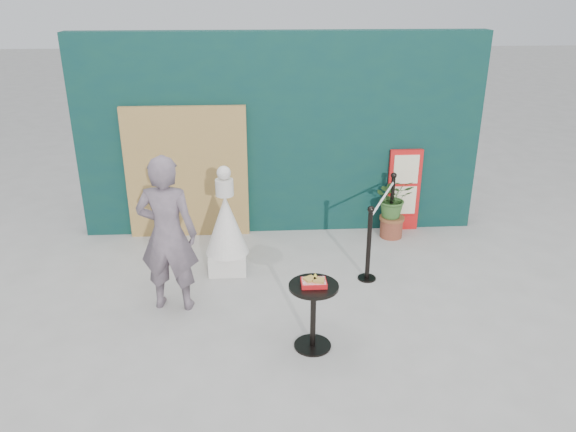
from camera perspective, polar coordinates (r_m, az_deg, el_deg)
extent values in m
plane|color=#ADAAA5|center=(6.24, 0.68, -12.82)|extent=(60.00, 60.00, 0.00)
cube|color=#0A2D2E|center=(8.49, -0.80, 8.20)|extent=(6.00, 0.30, 3.00)
cube|color=tan|center=(8.48, -10.23, 4.30)|extent=(1.80, 0.08, 2.00)
imported|color=slate|center=(6.58, -12.14, -1.84)|extent=(0.74, 0.54, 1.89)
cube|color=red|center=(8.86, 11.68, 2.58)|extent=(0.50, 0.06, 1.30)
cube|color=beige|center=(8.71, 11.91, 4.66)|extent=(0.38, 0.02, 0.45)
cube|color=beige|center=(8.88, 11.66, 1.59)|extent=(0.38, 0.02, 0.45)
cube|color=red|center=(9.00, 11.48, -0.49)|extent=(0.38, 0.02, 0.18)
cube|color=silver|center=(7.66, -6.13, -4.54)|extent=(0.50, 0.50, 0.27)
cone|color=white|center=(7.43, -6.30, -0.83)|extent=(0.58, 0.58, 0.81)
cylinder|color=silver|center=(7.24, -6.48, 2.90)|extent=(0.23, 0.23, 0.22)
sphere|color=white|center=(7.18, -6.54, 4.39)|extent=(0.18, 0.18, 0.18)
cylinder|color=black|center=(6.20, 2.50, -12.98)|extent=(0.40, 0.40, 0.02)
cylinder|color=black|center=(6.00, 2.56, -10.27)|extent=(0.06, 0.06, 0.72)
cylinder|color=black|center=(5.81, 2.63, -7.16)|extent=(0.52, 0.52, 0.03)
cube|color=red|center=(5.79, 2.63, -6.82)|extent=(0.26, 0.19, 0.05)
cube|color=red|center=(5.77, 2.64, -6.58)|extent=(0.24, 0.17, 0.00)
cube|color=gold|center=(5.77, 2.23, -6.41)|extent=(0.15, 0.14, 0.02)
cube|color=gold|center=(5.75, 3.16, -6.53)|extent=(0.13, 0.13, 0.02)
cone|color=gold|center=(5.80, 2.79, -6.05)|extent=(0.06, 0.06, 0.06)
cylinder|color=brown|center=(8.74, 10.44, -1.20)|extent=(0.34, 0.34, 0.28)
cylinder|color=brown|center=(8.67, 10.52, -0.21)|extent=(0.38, 0.38, 0.05)
imported|color=#355E28|center=(8.55, 10.68, 1.86)|extent=(0.56, 0.49, 0.62)
cylinder|color=black|center=(7.52, 8.00, -6.26)|extent=(0.24, 0.24, 0.02)
cylinder|color=black|center=(7.31, 8.20, -3.03)|extent=(0.06, 0.06, 0.96)
sphere|color=black|center=(7.11, 8.43, 0.68)|extent=(0.09, 0.09, 0.09)
cylinder|color=black|center=(8.78, 10.25, -2.00)|extent=(0.24, 0.24, 0.02)
cylinder|color=black|center=(8.60, 10.46, 0.85)|extent=(0.06, 0.06, 0.96)
sphere|color=black|center=(8.43, 10.71, 4.07)|extent=(0.09, 0.09, 0.09)
cylinder|color=white|center=(7.80, 9.61, 1.76)|extent=(0.63, 1.31, 0.03)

